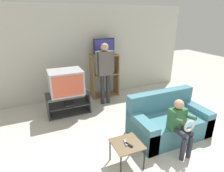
{
  "coord_description": "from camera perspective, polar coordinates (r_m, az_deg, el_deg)",
  "views": [
    {
      "loc": [
        -1.44,
        -1.29,
        2.31
      ],
      "look_at": [
        0.05,
        2.13,
        0.9
      ],
      "focal_mm": 30.0,
      "sensor_mm": 36.0,
      "label": 1
    }
  ],
  "objects": [
    {
      "name": "wall_back",
      "position": [
        5.49,
        -8.05,
        9.9
      ],
      "size": [
        6.4,
        0.06,
        2.6
      ],
      "color": "beige",
      "rests_on": "ground_plane"
    },
    {
      "name": "tv_stand",
      "position": [
        4.78,
        -13.11,
        -5.17
      ],
      "size": [
        1.03,
        0.46,
        0.54
      ],
      "color": "#38383D",
      "rests_on": "ground_plane"
    },
    {
      "name": "television_main",
      "position": [
        4.56,
        -13.87,
        1.15
      ],
      "size": [
        0.78,
        0.6,
        0.58
      ],
      "color": "#B2B2B7",
      "rests_on": "tv_stand"
    },
    {
      "name": "media_shelf",
      "position": [
        5.55,
        -2.28,
        3.2
      ],
      "size": [
        0.8,
        0.39,
        1.26
      ],
      "color": "#9E7A51",
      "rests_on": "ground_plane"
    },
    {
      "name": "television_flat",
      "position": [
        5.36,
        -2.44,
        11.75
      ],
      "size": [
        0.62,
        0.2,
        0.46
      ],
      "color": "black",
      "rests_on": "media_shelf"
    },
    {
      "name": "snack_table",
      "position": [
        3.13,
        4.56,
        -17.77
      ],
      "size": [
        0.46,
        0.46,
        0.42
      ],
      "color": "brown",
      "rests_on": "ground_plane"
    },
    {
      "name": "remote_control_black",
      "position": [
        3.06,
        5.18,
        -17.45
      ],
      "size": [
        0.09,
        0.15,
        0.02
      ],
      "primitive_type": "cube",
      "rotation": [
        0.0,
        0.0,
        0.41
      ],
      "color": "black",
      "rests_on": "snack_table"
    },
    {
      "name": "remote_control_white",
      "position": [
        3.09,
        4.19,
        -16.87
      ],
      "size": [
        0.07,
        0.15,
        0.02
      ],
      "primitive_type": "cube",
      "rotation": [
        0.0,
        0.0,
        -0.23
      ],
      "color": "gray",
      "rests_on": "snack_table"
    },
    {
      "name": "couch",
      "position": [
        4.06,
        16.58,
        -10.25
      ],
      "size": [
        1.54,
        0.87,
        0.84
      ],
      "color": "teal",
      "rests_on": "ground_plane"
    },
    {
      "name": "person_standing_adult",
      "position": [
        4.94,
        -2.17,
        5.46
      ],
      "size": [
        0.53,
        0.2,
        1.66
      ],
      "color": "#2D2D33",
      "rests_on": "ground_plane"
    },
    {
      "name": "person_seated_child",
      "position": [
        3.48,
        19.99,
        -10.47
      ],
      "size": [
        0.33,
        0.43,
        0.98
      ],
      "color": "#2D2D38",
      "rests_on": "ground_plane"
    }
  ]
}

